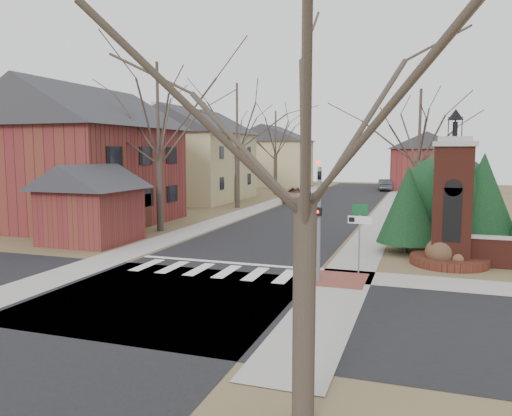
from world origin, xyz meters
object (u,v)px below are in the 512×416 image
at_px(pickup_truck, 297,195).
at_px(traffic_signal_pole, 319,211).
at_px(distant_car, 385,185).
at_px(brick_gate_monument, 451,214).
at_px(sign_post, 359,225).

bearing_deg(pickup_truck, traffic_signal_pole, -80.15).
distance_m(pickup_truck, distant_car, 17.84).
height_order(traffic_signal_pole, distant_car, traffic_signal_pole).
height_order(brick_gate_monument, distant_car, brick_gate_monument).
distance_m(traffic_signal_pole, distant_car, 44.12).
bearing_deg(brick_gate_monument, sign_post, -138.58).
xyz_separation_m(sign_post, pickup_truck, (-8.99, 26.17, -1.26)).
height_order(sign_post, distant_car, sign_post).
relative_size(sign_post, pickup_truck, 0.56).
height_order(brick_gate_monument, pickup_truck, brick_gate_monument).
xyz_separation_m(sign_post, distant_car, (-2.19, 42.66, -1.25)).
height_order(sign_post, brick_gate_monument, brick_gate_monument).
bearing_deg(brick_gate_monument, traffic_signal_pole, -136.76).
relative_size(pickup_truck, distant_car, 1.17).
xyz_separation_m(traffic_signal_pole, sign_post, (1.29, 1.41, -0.64)).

